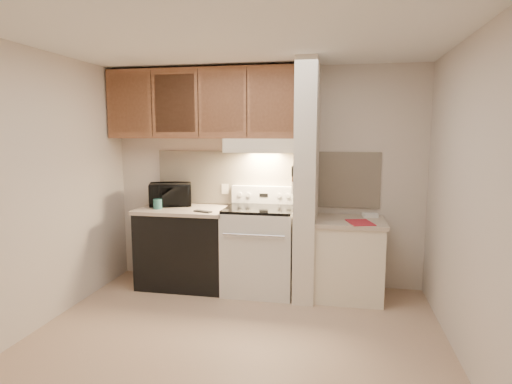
# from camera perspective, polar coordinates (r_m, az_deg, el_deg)

# --- Properties ---
(floor) EXTENTS (3.60, 3.60, 0.00)m
(floor) POSITION_cam_1_polar(r_m,az_deg,el_deg) (3.91, -2.75, -18.86)
(floor) COLOR tan
(floor) RESTS_ON ground
(ceiling) EXTENTS (3.60, 3.60, 0.00)m
(ceiling) POSITION_cam_1_polar(r_m,az_deg,el_deg) (3.57, -3.03, 19.81)
(ceiling) COLOR white
(ceiling) RESTS_ON wall_back
(wall_back) EXTENTS (3.60, 2.50, 0.02)m
(wall_back) POSITION_cam_1_polar(r_m,az_deg,el_deg) (4.99, 1.24, 2.02)
(wall_back) COLOR beige
(wall_back) RESTS_ON floor
(wall_left) EXTENTS (0.02, 3.00, 2.50)m
(wall_left) POSITION_cam_1_polar(r_m,az_deg,el_deg) (4.33, -26.70, 0.26)
(wall_left) COLOR beige
(wall_left) RESTS_ON floor
(wall_right) EXTENTS (0.02, 3.00, 2.50)m
(wall_right) POSITION_cam_1_polar(r_m,az_deg,el_deg) (3.56, 26.50, -1.20)
(wall_right) COLOR beige
(wall_right) RESTS_ON floor
(backsplash) EXTENTS (2.60, 0.02, 0.63)m
(backsplash) POSITION_cam_1_polar(r_m,az_deg,el_deg) (4.98, 1.21, 1.83)
(backsplash) COLOR beige
(backsplash) RESTS_ON wall_back
(range_body) EXTENTS (0.76, 0.65, 0.92)m
(range_body) POSITION_cam_1_polar(r_m,az_deg,el_deg) (4.80, 0.51, -7.82)
(range_body) COLOR silver
(range_body) RESTS_ON floor
(oven_window) EXTENTS (0.50, 0.01, 0.30)m
(oven_window) POSITION_cam_1_polar(r_m,az_deg,el_deg) (4.49, -0.23, -8.41)
(oven_window) COLOR black
(oven_window) RESTS_ON range_body
(oven_handle) EXTENTS (0.65, 0.02, 0.02)m
(oven_handle) POSITION_cam_1_polar(r_m,az_deg,el_deg) (4.40, -0.33, -5.79)
(oven_handle) COLOR silver
(oven_handle) RESTS_ON range_body
(cooktop) EXTENTS (0.74, 0.64, 0.03)m
(cooktop) POSITION_cam_1_polar(r_m,az_deg,el_deg) (4.70, 0.51, -2.23)
(cooktop) COLOR black
(cooktop) RESTS_ON range_body
(range_backguard) EXTENTS (0.76, 0.08, 0.20)m
(range_backguard) POSITION_cam_1_polar(r_m,az_deg,el_deg) (4.96, 1.11, -0.36)
(range_backguard) COLOR silver
(range_backguard) RESTS_ON range_body
(range_display) EXTENTS (0.10, 0.01, 0.04)m
(range_display) POSITION_cam_1_polar(r_m,az_deg,el_deg) (4.92, 1.03, -0.42)
(range_display) COLOR black
(range_display) RESTS_ON range_backguard
(range_knob_left_outer) EXTENTS (0.05, 0.02, 0.05)m
(range_knob_left_outer) POSITION_cam_1_polar(r_m,az_deg,el_deg) (4.97, -2.16, -0.34)
(range_knob_left_outer) COLOR silver
(range_knob_left_outer) RESTS_ON range_backguard
(range_knob_left_inner) EXTENTS (0.05, 0.02, 0.05)m
(range_knob_left_inner) POSITION_cam_1_polar(r_m,az_deg,el_deg) (4.95, -1.03, -0.37)
(range_knob_left_inner) COLOR silver
(range_knob_left_inner) RESTS_ON range_backguard
(range_knob_right_inner) EXTENTS (0.05, 0.02, 0.05)m
(range_knob_right_inner) POSITION_cam_1_polar(r_m,az_deg,el_deg) (4.89, 3.10, -0.49)
(range_knob_right_inner) COLOR silver
(range_knob_right_inner) RESTS_ON range_backguard
(range_knob_right_outer) EXTENTS (0.05, 0.02, 0.05)m
(range_knob_right_outer) POSITION_cam_1_polar(r_m,az_deg,el_deg) (4.87, 4.27, -0.52)
(range_knob_right_outer) COLOR silver
(range_knob_right_outer) RESTS_ON range_backguard
(dishwasher_front) EXTENTS (1.00, 0.63, 0.87)m
(dishwasher_front) POSITION_cam_1_polar(r_m,az_deg,el_deg) (5.05, -9.43, -7.44)
(dishwasher_front) COLOR black
(dishwasher_front) RESTS_ON floor
(left_countertop) EXTENTS (1.04, 0.67, 0.04)m
(left_countertop) POSITION_cam_1_polar(r_m,az_deg,el_deg) (4.95, -9.55, -2.36)
(left_countertop) COLOR #C2AE99
(left_countertop) RESTS_ON dishwasher_front
(spoon_rest) EXTENTS (0.22, 0.14, 0.01)m
(spoon_rest) POSITION_cam_1_polar(r_m,az_deg,el_deg) (4.66, -7.10, -2.59)
(spoon_rest) COLOR black
(spoon_rest) RESTS_ON left_countertop
(teal_jar) EXTENTS (0.13, 0.13, 0.11)m
(teal_jar) POSITION_cam_1_polar(r_m,az_deg,el_deg) (4.95, -12.99, -1.56)
(teal_jar) COLOR #306E6B
(teal_jar) RESTS_ON left_countertop
(outlet) EXTENTS (0.08, 0.01, 0.12)m
(outlet) POSITION_cam_1_polar(r_m,az_deg,el_deg) (5.09, -4.15, 0.41)
(outlet) COLOR #EFE3C9
(outlet) RESTS_ON backsplash
(microwave) EXTENTS (0.56, 0.47, 0.27)m
(microwave) POSITION_cam_1_polar(r_m,az_deg,el_deg) (5.13, -11.34, -0.30)
(microwave) COLOR black
(microwave) RESTS_ON left_countertop
(partition_pillar) EXTENTS (0.22, 0.70, 2.50)m
(partition_pillar) POSITION_cam_1_polar(r_m,az_deg,el_deg) (4.58, 6.79, 1.43)
(partition_pillar) COLOR silver
(partition_pillar) RESTS_ON floor
(pillar_trim) EXTENTS (0.01, 0.70, 0.04)m
(pillar_trim) POSITION_cam_1_polar(r_m,az_deg,el_deg) (4.59, 5.36, 2.09)
(pillar_trim) COLOR brown
(pillar_trim) RESTS_ON partition_pillar
(knife_strip) EXTENTS (0.02, 0.42, 0.04)m
(knife_strip) POSITION_cam_1_polar(r_m,az_deg,el_deg) (4.54, 5.22, 2.28)
(knife_strip) COLOR black
(knife_strip) RESTS_ON partition_pillar
(knife_blade_a) EXTENTS (0.01, 0.03, 0.16)m
(knife_blade_a) POSITION_cam_1_polar(r_m,az_deg,el_deg) (4.39, 4.84, 0.79)
(knife_blade_a) COLOR silver
(knife_blade_a) RESTS_ON knife_strip
(knife_handle_a) EXTENTS (0.02, 0.02, 0.10)m
(knife_handle_a) POSITION_cam_1_polar(r_m,az_deg,el_deg) (4.39, 4.88, 2.75)
(knife_handle_a) COLOR black
(knife_handle_a) RESTS_ON knife_strip
(knife_blade_b) EXTENTS (0.01, 0.04, 0.18)m
(knife_blade_b) POSITION_cam_1_polar(r_m,az_deg,el_deg) (4.48, 4.95, 0.79)
(knife_blade_b) COLOR silver
(knife_blade_b) RESTS_ON knife_strip
(knife_handle_b) EXTENTS (0.02, 0.02, 0.10)m
(knife_handle_b) POSITION_cam_1_polar(r_m,az_deg,el_deg) (4.46, 4.98, 2.83)
(knife_handle_b) COLOR black
(knife_handle_b) RESTS_ON knife_strip
(knife_blade_c) EXTENTS (0.01, 0.04, 0.20)m
(knife_blade_c) POSITION_cam_1_polar(r_m,az_deg,el_deg) (4.57, 5.07, 0.80)
(knife_blade_c) COLOR silver
(knife_blade_c) RESTS_ON knife_strip
(knife_handle_c) EXTENTS (0.02, 0.02, 0.10)m
(knife_handle_c) POSITION_cam_1_polar(r_m,az_deg,el_deg) (4.52, 5.06, 2.90)
(knife_handle_c) COLOR black
(knife_handle_c) RESTS_ON knife_strip
(knife_blade_d) EXTENTS (0.01, 0.04, 0.16)m
(knife_blade_d) POSITION_cam_1_polar(r_m,az_deg,el_deg) (4.64, 5.17, 1.16)
(knife_blade_d) COLOR silver
(knife_blade_d) RESTS_ON knife_strip
(knife_handle_d) EXTENTS (0.02, 0.02, 0.10)m
(knife_handle_d) POSITION_cam_1_polar(r_m,az_deg,el_deg) (4.62, 5.18, 3.00)
(knife_handle_d) COLOR black
(knife_handle_d) RESTS_ON knife_strip
(knife_blade_e) EXTENTS (0.01, 0.04, 0.18)m
(knife_blade_e) POSITION_cam_1_polar(r_m,az_deg,el_deg) (4.71, 5.26, 1.14)
(knife_blade_e) COLOR silver
(knife_blade_e) RESTS_ON knife_strip
(knife_handle_e) EXTENTS (0.02, 0.02, 0.10)m
(knife_handle_e) POSITION_cam_1_polar(r_m,az_deg,el_deg) (4.70, 5.29, 3.09)
(knife_handle_e) COLOR black
(knife_handle_e) RESTS_ON knife_strip
(oven_mitt) EXTENTS (0.03, 0.09, 0.22)m
(oven_mitt) POSITION_cam_1_polar(r_m,az_deg,el_deg) (4.77, 5.34, 0.62)
(oven_mitt) COLOR slate
(oven_mitt) RESTS_ON partition_pillar
(right_cab_base) EXTENTS (0.70, 0.60, 0.81)m
(right_cab_base) POSITION_cam_1_polar(r_m,az_deg,el_deg) (4.74, 12.24, -8.90)
(right_cab_base) COLOR #EFE3C9
(right_cab_base) RESTS_ON floor
(right_countertop) EXTENTS (0.74, 0.64, 0.04)m
(right_countertop) POSITION_cam_1_polar(r_m,az_deg,el_deg) (4.64, 12.39, -3.87)
(right_countertop) COLOR #C2AE99
(right_countertop) RESTS_ON right_cab_base
(red_folder) EXTENTS (0.30, 0.36, 0.01)m
(red_folder) POSITION_cam_1_polar(r_m,az_deg,el_deg) (4.49, 13.72, -3.97)
(red_folder) COLOR #B1222E
(red_folder) RESTS_ON right_countertop
(white_box) EXTENTS (0.17, 0.13, 0.04)m
(white_box) POSITION_cam_1_polar(r_m,az_deg,el_deg) (4.82, 14.98, -3.02)
(white_box) COLOR white
(white_box) RESTS_ON right_countertop
(range_hood) EXTENTS (0.78, 0.44, 0.15)m
(range_hood) POSITION_cam_1_polar(r_m,az_deg,el_deg) (4.75, 0.80, 6.25)
(range_hood) COLOR #EFE3C9
(range_hood) RESTS_ON upper_cabinets
(hood_lip) EXTENTS (0.78, 0.04, 0.06)m
(hood_lip) POSITION_cam_1_polar(r_m,az_deg,el_deg) (4.54, 0.33, 5.61)
(hood_lip) COLOR #EFE3C9
(hood_lip) RESTS_ON range_hood
(upper_cabinets) EXTENTS (2.18, 0.33, 0.77)m
(upper_cabinets) POSITION_cam_1_polar(r_m,az_deg,el_deg) (4.97, -7.11, 11.57)
(upper_cabinets) COLOR brown
(upper_cabinets) RESTS_ON wall_back
(cab_door_a) EXTENTS (0.46, 0.01, 0.63)m
(cab_door_a) POSITION_cam_1_polar(r_m,az_deg,el_deg) (5.14, -16.56, 11.19)
(cab_door_a) COLOR brown
(cab_door_a) RESTS_ON upper_cabinets
(cab_gap_a) EXTENTS (0.01, 0.01, 0.73)m
(cab_gap_a) POSITION_cam_1_polar(r_m,az_deg,el_deg) (5.02, -13.75, 11.38)
(cab_gap_a) COLOR black
(cab_gap_a) RESTS_ON upper_cabinets
(cab_door_b) EXTENTS (0.46, 0.01, 0.63)m
(cab_door_b) POSITION_cam_1_polar(r_m,az_deg,el_deg) (4.91, -10.79, 11.54)
(cab_door_b) COLOR brown
(cab_door_b) RESTS_ON upper_cabinets
(cab_gap_b) EXTENTS (0.01, 0.01, 0.73)m
(cab_gap_b) POSITION_cam_1_polar(r_m,az_deg,el_deg) (4.82, -7.72, 11.68)
(cab_gap_b) COLOR black
(cab_gap_b) RESTS_ON upper_cabinets
(cab_door_c) EXTENTS (0.46, 0.01, 0.63)m
(cab_door_c) POSITION_cam_1_polar(r_m,az_deg,el_deg) (4.74, -4.52, 11.79)
(cab_door_c) COLOR brown
(cab_door_c) RESTS_ON upper_cabinets
(cab_gap_c) EXTENTS (0.01, 0.01, 0.73)m
(cab_gap_c) POSITION_cam_1_polar(r_m,az_deg,el_deg) (4.67, -1.23, 11.87)
(cab_gap_c) COLOR black
(cab_gap_c) RESTS_ON upper_cabinets
(cab_door_d) EXTENTS (0.46, 0.01, 0.63)m
(cab_door_d) POSITION_cam_1_polar(r_m,az_deg,el_deg) (4.62, 2.14, 11.90)
(cab_door_d) COLOR brown
(cab_door_d) RESTS_ON upper_cabinets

